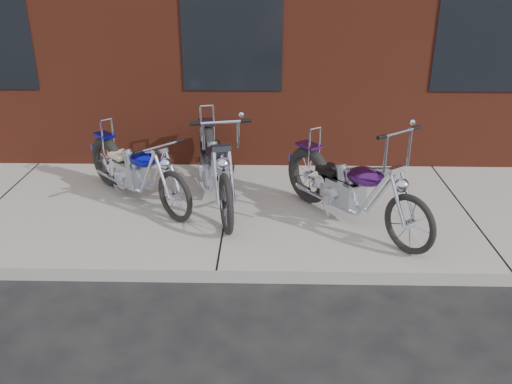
{
  "coord_description": "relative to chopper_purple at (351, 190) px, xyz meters",
  "views": [
    {
      "loc": [
        0.51,
        -4.7,
        3.1
      ],
      "look_at": [
        0.39,
        0.8,
        0.67
      ],
      "focal_mm": 38.0,
      "sensor_mm": 36.0,
      "label": 1
    }
  ],
  "objects": [
    {
      "name": "sidewalk",
      "position": [
        -1.49,
        0.38,
        -0.49
      ],
      "size": [
        22.0,
        3.0,
        0.15
      ],
      "primitive_type": "cube",
      "color": "#9D9C98",
      "rests_on": "ground"
    },
    {
      "name": "chopper_third",
      "position": [
        -1.65,
        0.62,
        0.03
      ],
      "size": [
        0.78,
        2.43,
        1.25
      ],
      "rotation": [
        0.0,
        0.0,
        -1.35
      ],
      "color": "black",
      "rests_on": "sidewalk"
    },
    {
      "name": "chopper_purple",
      "position": [
        0.0,
        0.0,
        0.0
      ],
      "size": [
        1.49,
        1.91,
        1.3
      ],
      "rotation": [
        0.0,
        0.0,
        -0.92
      ],
      "color": "black",
      "rests_on": "sidewalk"
    },
    {
      "name": "ground",
      "position": [
        -1.49,
        -1.12,
        -0.57
      ],
      "size": [
        120.0,
        120.0,
        0.0
      ],
      "primitive_type": "plane",
      "color": "black",
      "rests_on": "ground"
    },
    {
      "name": "chopper_blue",
      "position": [
        -2.66,
        0.58,
        -0.02
      ],
      "size": [
        1.64,
        1.61,
        0.95
      ],
      "rotation": [
        0.0,
        0.0,
        -0.78
      ],
      "color": "black",
      "rests_on": "sidewalk"
    }
  ]
}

